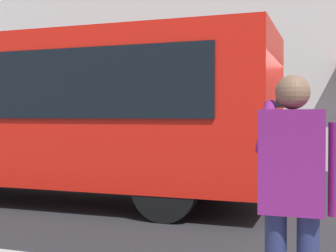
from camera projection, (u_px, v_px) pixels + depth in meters
The scene contains 3 objects.
ground_plane at pixel (259, 213), 7.55m from camera, with size 60.00×60.00×0.00m, color #232326.
red_bus at pixel (37, 111), 8.91m from camera, with size 9.05×2.54×3.08m.
pedestrian_photographer at pixel (293, 186), 2.94m from camera, with size 0.53×0.52×1.70m.
Camera 1 is at (-1.08, 7.58, 1.59)m, focal length 49.39 mm.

